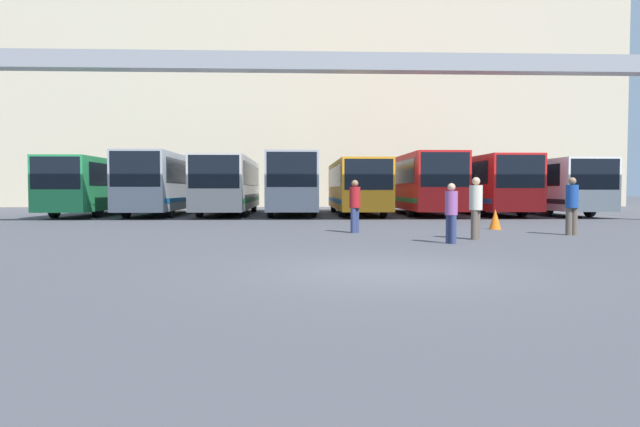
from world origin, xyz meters
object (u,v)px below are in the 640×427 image
traffic_cone (495,219)px  pedestrian_mid_left (476,206)px  pedestrian_near_right (451,212)px  bus_slot_5 (417,181)px  pedestrian_near_left (355,205)px  bus_slot_2 (230,183)px  bus_slot_3 (293,181)px  bus_slot_1 (162,181)px  bus_slot_4 (356,184)px  bus_slot_7 (542,184)px  bus_slot_6 (481,182)px  pedestrian_far_center (572,205)px  bus_slot_0 (97,184)px

traffic_cone → pedestrian_mid_left: bearing=-116.3°
pedestrian_near_right → bus_slot_5: bearing=142.3°
pedestrian_near_left → traffic_cone: size_ratio=2.38×
bus_slot_2 → bus_slot_3: 3.64m
bus_slot_1 → pedestrian_near_left: bus_slot_1 is taller
bus_slot_1 → traffic_cone: (14.53, -11.60, -1.53)m
bus_slot_4 → bus_slot_7: size_ratio=0.97×
bus_slot_3 → bus_slot_6: bearing=0.8°
bus_slot_2 → pedestrian_near_left: 15.20m
pedestrian_near_right → pedestrian_mid_left: pedestrian_mid_left is taller
bus_slot_3 → pedestrian_far_center: bearing=-59.0°
bus_slot_3 → pedestrian_near_left: bearing=-81.0°
bus_slot_5 → pedestrian_far_center: bus_slot_5 is taller
pedestrian_near_right → bus_slot_7: bearing=121.6°
bus_slot_3 → bus_slot_7: (14.40, 0.28, -0.16)m
bus_slot_7 → pedestrian_mid_left: (-9.07, -16.36, -0.78)m
pedestrian_near_right → pedestrian_mid_left: size_ratio=0.90×
pedestrian_near_left → pedestrian_far_center: size_ratio=0.96×
bus_slot_7 → bus_slot_0: bearing=-179.0°
bus_slot_3 → bus_slot_5: bearing=4.6°
bus_slot_0 → traffic_cone: bearing=-33.2°
bus_slot_1 → pedestrian_mid_left: (12.53, -15.63, -0.95)m
bus_slot_5 → pedestrian_far_center: bearing=-83.9°
bus_slot_7 → traffic_cone: bearing=-119.8°
pedestrian_near_left → traffic_cone: 5.42m
pedestrian_far_center → bus_slot_3: bearing=-60.4°
pedestrian_near_right → pedestrian_near_left: 4.36m
bus_slot_6 → traffic_cone: 12.77m
bus_slot_4 → bus_slot_7: 10.80m
bus_slot_1 → pedestrian_far_center: size_ratio=5.73×
bus_slot_6 → bus_slot_7: bearing=2.1°
bus_slot_6 → pedestrian_mid_left: bearing=-108.6°
pedestrian_near_left → bus_slot_5: bearing=19.6°
bus_slot_1 → pedestrian_near_right: bearing=-55.6°
bus_slot_0 → pedestrian_far_center: size_ratio=6.04×
pedestrian_far_center → bus_slot_4: bearing=-72.0°
bus_slot_2 → pedestrian_near_left: bearing=-67.8°
bus_slot_2 → bus_slot_3: (3.60, -0.56, 0.08)m
bus_slot_4 → bus_slot_6: bearing=0.4°
pedestrian_far_center → pedestrian_mid_left: bearing=20.5°
bus_slot_4 → bus_slot_6: bus_slot_6 is taller
bus_slot_2 → bus_slot_6: bearing=-1.7°
bus_slot_6 → pedestrian_near_right: 18.61m
bus_slot_3 → bus_slot_0: bearing=-179.1°
pedestrian_mid_left → pedestrian_near_left: (-3.20, 2.61, -0.02)m
bus_slot_0 → pedestrian_mid_left: size_ratio=6.12×
bus_slot_4 → pedestrian_far_center: bearing=-70.6°
bus_slot_4 → pedestrian_near_left: size_ratio=6.58×
bus_slot_3 → pedestrian_near_right: (4.30, -17.26, -1.03)m
bus_slot_0 → bus_slot_4: (14.40, 0.27, -0.04)m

